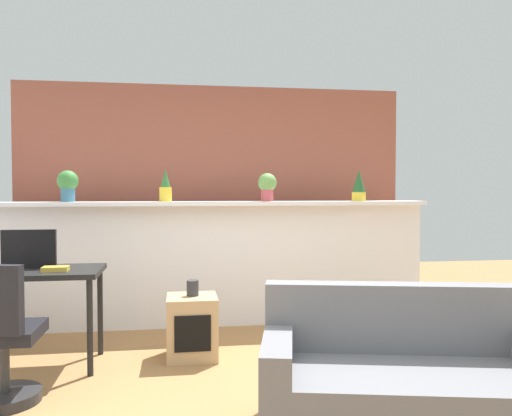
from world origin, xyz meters
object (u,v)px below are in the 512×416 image
tv_monitor (29,249)px  vase_on_shelf (193,288)px  potted_plant_1 (166,187)px  couch (406,386)px  desk (27,281)px  potted_plant_2 (267,185)px  side_cube_shelf (192,327)px  potted_plant_3 (359,186)px  potted_plant_0 (68,184)px  book_on_desk (56,269)px

tv_monitor → vase_on_shelf: 1.30m
potted_plant_1 → couch: size_ratio=0.19×
potted_plant_1 → desk: 1.61m
potted_plant_1 → potted_plant_2: bearing=-2.6°
side_cube_shelf → vase_on_shelf: 0.31m
vase_on_shelf → couch: couch is taller
potted_plant_3 → vase_on_shelf: (-1.73, -0.91, -0.84)m
potted_plant_1 → tv_monitor: (-1.02, -0.95, -0.48)m
potted_plant_3 → potted_plant_1: bearing=178.6°
potted_plant_0 → side_cube_shelf: (1.14, -0.95, -1.16)m
couch → potted_plant_1: bearing=118.3°
tv_monitor → desk: bearing=-88.3°
side_cube_shelf → potted_plant_0: bearing=140.3°
potted_plant_0 → potted_plant_3: size_ratio=0.94×
desk → tv_monitor: (-0.00, 0.08, 0.23)m
side_cube_shelf → book_on_desk: bearing=-171.3°
potted_plant_1 → potted_plant_3: size_ratio=1.01×
side_cube_shelf → potted_plant_1: bearing=103.1°
potted_plant_1 → tv_monitor: bearing=-137.1°
potted_plant_0 → potted_plant_2: potted_plant_0 is taller
potted_plant_1 → vase_on_shelf: bearing=-76.3°
potted_plant_0 → tv_monitor: 1.06m
side_cube_shelf → vase_on_shelf: (0.01, 0.02, 0.31)m
potted_plant_0 → couch: potted_plant_0 is taller
potted_plant_0 → book_on_desk: bearing=-83.3°
potted_plant_2 → side_cube_shelf: (-0.78, -0.93, -1.15)m
vase_on_shelf → potted_plant_0: bearing=141.0°
potted_plant_1 → side_cube_shelf: bearing=-76.9°
potted_plant_2 → book_on_desk: (-1.79, -1.09, -0.64)m
potted_plant_2 → side_cube_shelf: 1.68m
potted_plant_1 → side_cube_shelf: (0.23, -0.98, -1.13)m
vase_on_shelf → couch: (1.11, -1.55, -0.28)m
tv_monitor → potted_plant_2: bearing=24.0°
potted_plant_2 → potted_plant_3: bearing=-0.0°
potted_plant_0 → book_on_desk: potted_plant_0 is taller
potted_plant_0 → side_cube_shelf: potted_plant_0 is taller
potted_plant_2 → potted_plant_3: potted_plant_3 is taller
potted_plant_1 → potted_plant_0: bearing=-178.0°
potted_plant_3 → side_cube_shelf: (-1.73, -0.93, -1.15)m
couch → tv_monitor: bearing=146.6°
potted_plant_1 → potted_plant_3: bearing=-1.4°
vase_on_shelf → potted_plant_2: bearing=49.9°
potted_plant_0 → potted_plant_3: 2.87m
book_on_desk → potted_plant_1: bearing=55.4°
potted_plant_1 → vase_on_shelf: (0.23, -0.96, -0.82)m
potted_plant_2 → side_cube_shelf: size_ratio=0.56×
potted_plant_3 → side_cube_shelf: bearing=-151.7°
tv_monitor → side_cube_shelf: bearing=-1.5°
tv_monitor → potted_plant_0: bearing=83.3°
book_on_desk → couch: couch is taller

